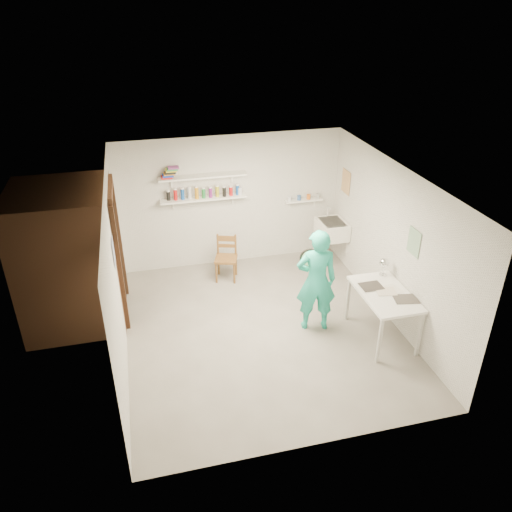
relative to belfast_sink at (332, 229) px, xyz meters
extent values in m
cube|color=slate|center=(-1.75, -1.70, -0.71)|extent=(4.00, 4.50, 0.02)
cube|color=silver|center=(-1.75, -1.70, 1.71)|extent=(4.00, 4.50, 0.02)
cube|color=silver|center=(-1.75, 0.56, 0.50)|extent=(4.00, 0.02, 2.40)
cube|color=silver|center=(-1.75, -3.96, 0.50)|extent=(4.00, 0.02, 2.40)
cube|color=silver|center=(-3.76, -1.70, 0.50)|extent=(0.02, 4.50, 2.40)
cube|color=silver|center=(0.26, -1.70, 0.50)|extent=(0.02, 4.50, 2.40)
cube|color=black|center=(-3.74, -0.65, 0.30)|extent=(0.02, 0.90, 2.00)
cube|color=brown|center=(-4.45, -0.65, 0.35)|extent=(1.40, 1.50, 2.10)
cube|color=brown|center=(-3.72, -0.65, 1.35)|extent=(0.06, 1.05, 0.10)
cube|color=brown|center=(-3.72, -1.15, 0.30)|extent=(0.06, 0.10, 2.00)
cube|color=brown|center=(-3.72, -0.15, 0.30)|extent=(0.06, 0.10, 2.00)
cube|color=white|center=(-2.25, 0.43, 0.65)|extent=(1.50, 0.22, 0.03)
cube|color=white|center=(-2.25, 0.43, 1.05)|extent=(1.50, 0.22, 0.03)
cube|color=white|center=(-0.40, 0.47, 0.42)|extent=(0.70, 0.14, 0.03)
cube|color=#334C7F|center=(-3.74, -1.65, 0.85)|extent=(0.01, 0.28, 0.36)
cube|color=#995933|center=(0.24, 0.10, 0.85)|extent=(0.01, 0.34, 0.42)
cube|color=#3F724C|center=(0.24, -2.25, 0.80)|extent=(0.01, 0.30, 0.38)
cube|color=white|center=(0.00, 0.00, 0.00)|extent=(0.48, 0.60, 0.30)
imported|color=#24B49B|center=(-0.98, -1.82, 0.11)|extent=(0.65, 0.49, 1.62)
cylinder|color=beige|center=(-1.02, -1.60, 0.38)|extent=(0.29, 0.09, 0.29)
cube|color=brown|center=(-1.99, -0.10, -0.30)|extent=(0.46, 0.45, 0.80)
cube|color=white|center=(-0.11, -2.29, -0.32)|extent=(0.68, 1.14, 0.76)
sphere|color=silver|center=(0.08, -1.83, 0.28)|extent=(0.14, 0.14, 0.14)
cylinder|color=black|center=(-2.89, 0.43, 0.75)|extent=(0.06, 0.06, 0.17)
cylinder|color=red|center=(-2.76, 0.43, 0.75)|extent=(0.06, 0.06, 0.17)
cylinder|color=blue|center=(-2.63, 0.43, 0.75)|extent=(0.06, 0.06, 0.17)
cylinder|color=white|center=(-2.50, 0.43, 0.75)|extent=(0.06, 0.06, 0.17)
cylinder|color=orange|center=(-2.38, 0.43, 0.75)|extent=(0.06, 0.06, 0.17)
cylinder|color=#268C3F|center=(-2.25, 0.43, 0.75)|extent=(0.06, 0.06, 0.17)
cylinder|color=#8C268C|center=(-2.12, 0.43, 0.75)|extent=(0.06, 0.06, 0.17)
cylinder|color=gold|center=(-2.00, 0.43, 0.75)|extent=(0.06, 0.06, 0.17)
cylinder|color=black|center=(-1.87, 0.43, 0.75)|extent=(0.06, 0.06, 0.17)
cylinder|color=red|center=(-1.74, 0.43, 0.75)|extent=(0.06, 0.06, 0.17)
cylinder|color=blue|center=(-1.61, 0.43, 0.75)|extent=(0.06, 0.06, 0.17)
cube|color=red|center=(-2.85, 0.43, 1.08)|extent=(0.18, 0.14, 0.03)
cube|color=#1933A5|center=(-2.83, 0.43, 1.11)|extent=(0.18, 0.14, 0.03)
cube|color=orange|center=(-2.81, 0.43, 1.14)|extent=(0.18, 0.14, 0.03)
cube|color=black|center=(-2.79, 0.43, 1.16)|extent=(0.18, 0.14, 0.03)
cube|color=yellow|center=(-2.77, 0.43, 1.19)|extent=(0.18, 0.14, 0.03)
cube|color=#338C4C|center=(-2.75, 0.43, 1.22)|extent=(0.18, 0.14, 0.03)
cube|color=#8C3F8C|center=(-2.73, 0.43, 1.25)|extent=(0.18, 0.14, 0.03)
cylinder|color=silver|center=(-0.61, 0.47, 0.48)|extent=(0.07, 0.07, 0.09)
cylinder|color=#335999|center=(-0.47, 0.47, 0.48)|extent=(0.07, 0.07, 0.09)
cylinder|color=orange|center=(-0.33, 0.47, 0.48)|extent=(0.07, 0.07, 0.09)
cylinder|color=#999999|center=(-0.19, 0.47, 0.48)|extent=(0.07, 0.07, 0.09)
cube|color=silver|center=(-0.11, -2.29, 0.06)|extent=(0.30, 0.22, 0.00)
cube|color=#4C4742|center=(-0.11, -2.29, 0.06)|extent=(0.30, 0.22, 0.00)
cube|color=beige|center=(-0.11, -2.29, 0.07)|extent=(0.30, 0.22, 0.00)
cube|color=#383330|center=(-0.11, -2.29, 0.07)|extent=(0.30, 0.22, 0.00)
camera|label=1|loc=(-3.34, -7.63, 3.85)|focal=35.00mm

